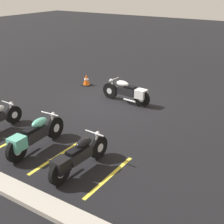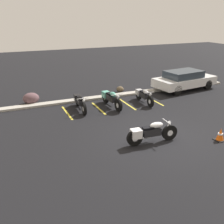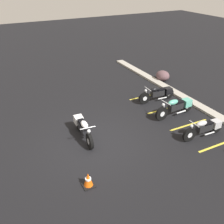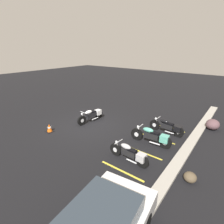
% 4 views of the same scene
% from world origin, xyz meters
% --- Properties ---
extents(ground, '(60.00, 60.00, 0.00)m').
position_xyz_m(ground, '(0.00, 0.00, 0.00)').
color(ground, black).
extents(motorcycle_white_featured, '(2.18, 0.61, 0.86)m').
position_xyz_m(motorcycle_white_featured, '(-0.66, -0.24, 0.46)').
color(motorcycle_white_featured, black).
rests_on(motorcycle_white_featured, ground).
extents(parked_bike_0, '(0.60, 2.12, 0.84)m').
position_xyz_m(parked_bike_0, '(-2.04, 4.63, 0.44)').
color(parked_bike_0, black).
rests_on(parked_bike_0, ground).
extents(parked_bike_1, '(0.63, 2.26, 0.89)m').
position_xyz_m(parked_bike_1, '(-0.34, 4.44, 0.47)').
color(parked_bike_1, black).
rests_on(parked_bike_1, ground).
extents(parked_bike_2, '(0.57, 2.04, 0.80)m').
position_xyz_m(parked_bike_2, '(1.66, 4.31, 0.43)').
color(parked_bike_2, black).
rests_on(parked_bike_2, ground).
extents(concrete_curb, '(18.00, 0.50, 0.12)m').
position_xyz_m(concrete_curb, '(0.00, 6.07, 0.06)').
color(concrete_curb, '#A8A399').
rests_on(concrete_curb, ground).
extents(landscape_rock_0, '(0.99, 0.87, 0.64)m').
position_xyz_m(landscape_rock_0, '(-4.34, 6.64, 0.32)').
color(landscape_rock_0, brown).
rests_on(landscape_rock_0, ground).
extents(traffic_cone, '(0.40, 0.40, 0.52)m').
position_xyz_m(traffic_cone, '(2.09, -1.16, 0.24)').
color(traffic_cone, black).
rests_on(traffic_cone, ground).
extents(stall_line_0, '(0.10, 2.10, 0.00)m').
position_xyz_m(stall_line_0, '(-2.84, 4.38, 0.00)').
color(stall_line_0, gold).
rests_on(stall_line_0, ground).
extents(stall_line_1, '(0.10, 2.10, 0.00)m').
position_xyz_m(stall_line_1, '(-1.09, 4.38, 0.00)').
color(stall_line_1, gold).
rests_on(stall_line_1, ground).
extents(stall_line_2, '(0.10, 2.10, 0.00)m').
position_xyz_m(stall_line_2, '(0.66, 4.38, 0.00)').
color(stall_line_2, gold).
rests_on(stall_line_2, ground).
extents(stall_line_3, '(0.10, 2.10, 0.00)m').
position_xyz_m(stall_line_3, '(2.41, 4.38, 0.00)').
color(stall_line_3, gold).
rests_on(stall_line_3, ground).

